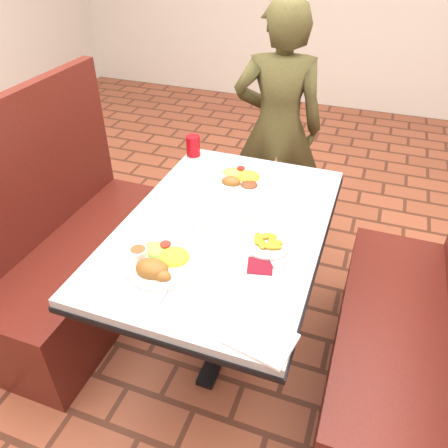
{
  "coord_description": "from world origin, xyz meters",
  "views": [
    {
      "loc": [
        0.49,
        -1.36,
        1.8
      ],
      "look_at": [
        0.0,
        0.0,
        0.75
      ],
      "focal_mm": 35.0,
      "sensor_mm": 36.0,
      "label": 1
    }
  ],
  "objects": [
    {
      "name": "dining_table",
      "position": [
        0.0,
        0.0,
        0.65
      ],
      "size": [
        0.81,
        1.21,
        0.75
      ],
      "color": "#B4B7B9",
      "rests_on": "ground"
    },
    {
      "name": "booth_bench_left",
      "position": [
        -0.8,
        0.0,
        0.33
      ],
      "size": [
        0.47,
        1.2,
        1.17
      ],
      "color": "#5E1E15",
      "rests_on": "ground"
    },
    {
      "name": "booth_bench_right",
      "position": [
        0.8,
        0.0,
        0.33
      ],
      "size": [
        0.47,
        1.2,
        1.17
      ],
      "color": "#5E1E15",
      "rests_on": "ground"
    },
    {
      "name": "diner_person",
      "position": [
        -0.04,
        1.04,
        0.73
      ],
      "size": [
        0.59,
        0.45,
        1.46
      ],
      "primitive_type": "imported",
      "rotation": [
        0.0,
        0.0,
        3.36
      ],
      "color": "brown",
      "rests_on": "ground"
    },
    {
      "name": "near_dinner_plate",
      "position": [
        -0.13,
        -0.32,
        0.78
      ],
      "size": [
        0.28,
        0.28,
        0.09
      ],
      "rotation": [
        0.0,
        0.0,
        0.4
      ],
      "color": "white",
      "rests_on": "dining_table"
    },
    {
      "name": "far_dinner_plate",
      "position": [
        -0.04,
        0.35,
        0.77
      ],
      "size": [
        0.27,
        0.27,
        0.07
      ],
      "rotation": [
        0.0,
        0.0,
        -0.09
      ],
      "color": "white",
      "rests_on": "dining_table"
    },
    {
      "name": "plantain_plate",
      "position": [
        0.2,
        -0.07,
        0.76
      ],
      "size": [
        0.18,
        0.18,
        0.03
      ],
      "rotation": [
        0.0,
        0.0,
        0.25
      ],
      "color": "white",
      "rests_on": "dining_table"
    },
    {
      "name": "maroon_napkin",
      "position": [
        0.21,
        -0.2,
        0.75
      ],
      "size": [
        0.11,
        0.11,
        0.0
      ],
      "primitive_type": "cube",
      "rotation": [
        0.0,
        0.0,
        0.23
      ],
      "color": "maroon",
      "rests_on": "dining_table"
    },
    {
      "name": "spoon_utensil",
      "position": [
        0.23,
        -0.15,
        0.75
      ],
      "size": [
        0.07,
        0.1,
        0.0
      ],
      "primitive_type": "cube",
      "rotation": [
        0.0,
        0.0,
        0.62
      ],
      "color": "silver",
      "rests_on": "dining_table"
    },
    {
      "name": "red_tumbler",
      "position": [
        -0.36,
        0.52,
        0.8
      ],
      "size": [
        0.07,
        0.07,
        0.11
      ],
      "primitive_type": "cylinder",
      "color": "#AF0B13",
      "rests_on": "dining_table"
    },
    {
      "name": "paper_napkin",
      "position": [
        0.31,
        -0.52,
        0.76
      ],
      "size": [
        0.22,
        0.18,
        0.01
      ],
      "primitive_type": "cube",
      "rotation": [
        0.0,
        0.0,
        -0.2
      ],
      "color": "white",
      "rests_on": "dining_table"
    },
    {
      "name": "knife_utensil",
      "position": [
        -0.11,
        -0.35,
        0.76
      ],
      "size": [
        0.03,
        0.18,
        0.0
      ],
      "primitive_type": "cube",
      "rotation": [
        0.0,
        0.0,
        0.11
      ],
      "color": "silver",
      "rests_on": "dining_table"
    },
    {
      "name": "fork_utensil",
      "position": [
        -0.05,
        -0.41,
        0.76
      ],
      "size": [
        0.02,
        0.16,
        0.0
      ],
      "primitive_type": "cube",
      "rotation": [
        0.0,
        0.0,
        0.07
      ],
      "color": "silver",
      "rests_on": "dining_table"
    },
    {
      "name": "lettuce_shreds",
      "position": [
        0.04,
        0.06,
        0.75
      ],
      "size": [
        0.28,
        0.32,
        0.0
      ],
      "primitive_type": null,
      "color": "#8EC04D",
      "rests_on": "dining_table"
    }
  ]
}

